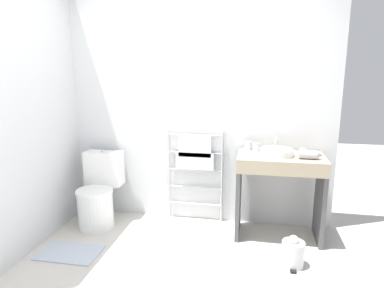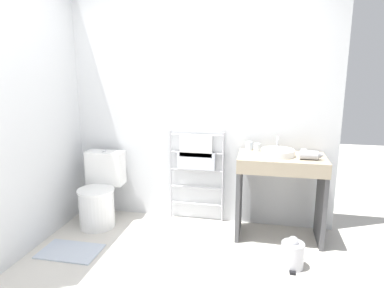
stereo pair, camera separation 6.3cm
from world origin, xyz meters
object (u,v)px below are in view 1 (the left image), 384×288
Objects in this scene: toilet at (98,195)px; cup_near_edge at (256,147)px; trash_bin at (293,253)px; cup_near_wall at (248,146)px; hair_dryer at (309,154)px; sink_basin at (277,152)px; towel_radiator at (195,159)px.

cup_near_edge reaches higher than toilet.
cup_near_edge reaches higher than trash_bin.
hair_dryer is (0.58, -0.26, -0.00)m from cup_near_wall.
toilet is at bearing -171.12° from cup_near_wall.
sink_basin is 4.14× the size of cup_near_edge.
trash_bin is at bearing -107.37° from hair_dryer.
cup_near_edge is 0.27× the size of trash_bin.
towel_radiator reaches higher than cup_near_wall.
toilet is at bearing 167.01° from trash_bin.
sink_basin is 3.73× the size of cup_near_wall.
cup_near_edge is (-0.20, 0.16, 0.01)m from sink_basin.
cup_near_wall and hair_dryer have the same top height.
toilet is 2.24m from hair_dryer.
hair_dryer is (0.29, -0.08, 0.01)m from sink_basin.
sink_basin reaches higher than trash_bin.
sink_basin is at bearing -14.87° from towel_radiator.
cup_near_wall is at bearing 147.44° from sink_basin.
sink_basin is at bearing -32.56° from cup_near_wall.
sink_basin is 0.34m from cup_near_wall.
trash_bin is at bearing -37.18° from towel_radiator.
cup_near_wall reaches higher than trash_bin.
towel_radiator is 0.60m from cup_near_wall.
cup_near_edge is at bearing 154.83° from hair_dryer.
toilet is at bearing -163.92° from towel_radiator.
toilet is 2.75× the size of trash_bin.
cup_near_wall is at bearing 155.91° from hair_dryer.
sink_basin is (1.88, 0.07, 0.56)m from toilet.
cup_near_wall is at bearing 121.14° from trash_bin.
hair_dryer is at bearing -25.17° from cup_near_edge.
cup_near_wall is 1.15m from trash_bin.
towel_radiator is 0.68m from cup_near_edge.
toilet is at bearing -177.96° from sink_basin.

